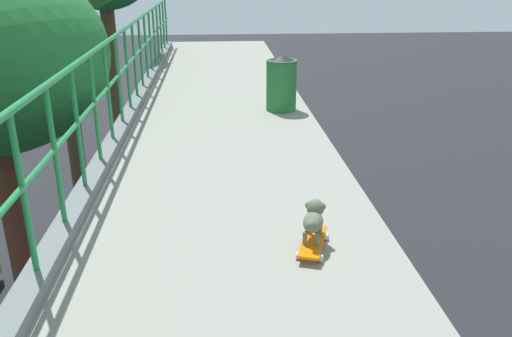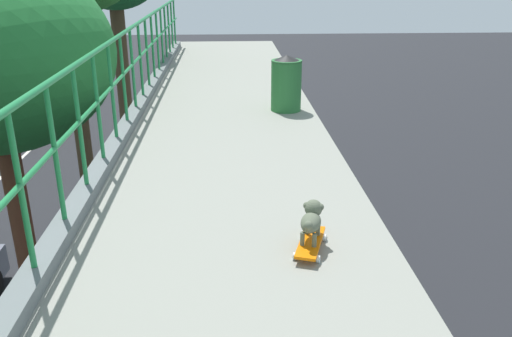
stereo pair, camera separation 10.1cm
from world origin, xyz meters
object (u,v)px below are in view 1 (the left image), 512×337
litter_bin (281,82)px  city_bus (2,86)px  toy_skateboard (313,242)px  small_dog (314,218)px

litter_bin → city_bus: bearing=122.5°
city_bus → toy_skateboard: bearing=-63.4°
toy_skateboard → small_dog: size_ratio=1.50×
toy_skateboard → litter_bin: bearing=86.4°
city_bus → toy_skateboard: 24.98m
small_dog → litter_bin: litter_bin is taller
toy_skateboard → litter_bin: litter_bin is taller
small_dog → litter_bin: 4.34m
small_dog → litter_bin: bearing=86.5°
small_dog → city_bus: bearing=116.6°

